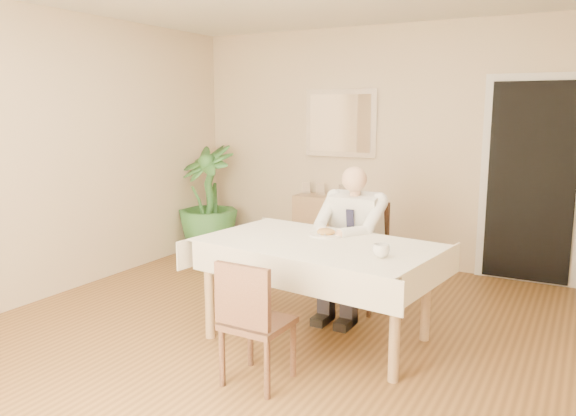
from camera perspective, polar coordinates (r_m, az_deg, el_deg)
The scene contains 17 objects.
room at distance 4.04m, azimuth -2.39°, elevation 4.12°, with size 5.00×5.02×2.60m.
doorway at distance 5.97m, azimuth 23.46°, elevation 2.35°, with size 0.96×0.07×2.10m.
mirror at distance 6.44m, azimuth 5.34°, elevation 8.57°, with size 0.86×0.04×0.76m.
dining_table at distance 4.15m, azimuth 3.02°, elevation -4.60°, with size 1.84×1.23×0.75m.
chair_far at distance 4.97m, azimuth 7.44°, elevation -3.96°, with size 0.48×0.48×0.92m.
chair_near at distance 3.52m, azimuth -3.71°, elevation -11.05°, with size 0.39×0.39×0.81m.
seated_man at distance 4.67m, azimuth 6.19°, elevation -2.68°, with size 0.48×0.72×1.24m.
plate at distance 4.33m, azimuth 3.87°, elevation -2.72°, with size 0.26×0.26×0.02m, color white.
food at distance 4.32m, azimuth 3.88°, elevation -2.44°, with size 0.14×0.14×0.06m, color olive.
knife at distance 4.25m, azimuth 4.03°, elevation -2.72°, with size 0.01×0.01×0.13m, color silver.
fork at distance 4.29m, azimuth 3.05°, elevation -2.60°, with size 0.01×0.01×0.13m, color silver.
coffee_mug at distance 3.75m, azimuth 9.44°, elevation -4.30°, with size 0.11×0.11×0.09m, color white.
sideboard at distance 6.45m, azimuth 4.64°, elevation -2.04°, with size 0.91×0.31×0.73m, color #9B7854.
photo_frame_left at distance 6.56m, azimuth 1.89°, elevation 2.05°, with size 0.10×0.02×0.14m, color silver.
photo_frame_center at distance 6.46m, azimuth 3.35°, elevation 1.92°, with size 0.10×0.02×0.14m, color silver.
photo_frame_right at distance 6.37m, azimuth 5.60°, elevation 1.76°, with size 0.10×0.02×0.14m, color silver.
potted_palm at distance 6.78m, azimuth -8.19°, elevation 0.88°, with size 0.72×0.72×1.28m, color #275523.
Camera 1 is at (2.07, -3.44, 1.73)m, focal length 35.00 mm.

